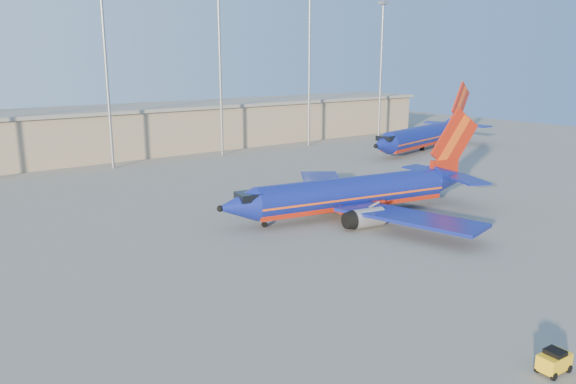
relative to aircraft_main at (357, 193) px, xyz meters
The scene contains 6 objects.
ground 7.63m from the aircraft_main, 155.36° to the right, with size 220.00×220.00×0.00m, color slate.
terminal_building 55.12m from the aircraft_main, 86.44° to the left, with size 122.00×16.00×8.50m.
light_mast_row 45.60m from the aircraft_main, 92.10° to the left, with size 101.60×1.60×28.65m.
aircraft_main is the anchor object (origin of this frame).
aircraft_second 48.63m from the aircraft_main, 30.58° to the left, with size 36.16×15.76×12.39m.
baggage_tug 33.16m from the aircraft_main, 115.18° to the right, with size 1.95×1.26×1.35m.
Camera 1 is at (-35.94, -40.15, 16.80)m, focal length 35.00 mm.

